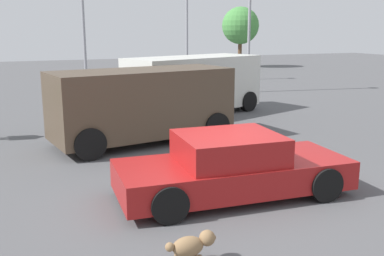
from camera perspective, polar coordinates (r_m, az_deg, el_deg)
ground_plane at (r=8.63m, az=3.47°, el=-8.39°), size 80.00×80.00×0.00m
sedan_foreground at (r=8.38m, az=5.16°, el=-5.07°), size 4.47×2.09×1.20m
dog at (r=6.15m, az=0.01°, el=-14.80°), size 0.72×0.29×0.43m
van_white at (r=16.36m, az=0.20°, el=5.77°), size 5.52×3.49×2.12m
suv_dark at (r=12.25m, az=-6.44°, el=3.19°), size 5.13×2.72×2.02m
light_post_near at (r=27.02m, az=-0.67°, el=15.70°), size 0.44×0.44×6.77m
light_post_mid at (r=22.30m, az=-13.87°, el=14.45°), size 0.44×0.44×5.73m
tree_back_left at (r=37.47m, az=6.25°, el=12.95°), size 3.03×3.03×4.91m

